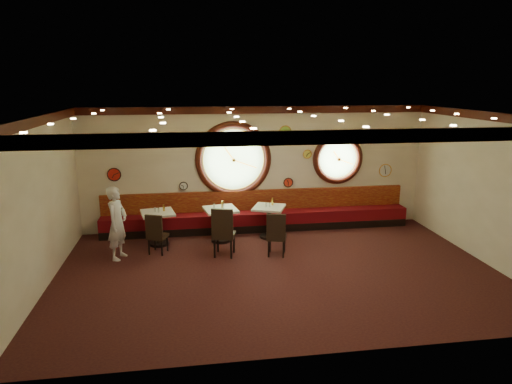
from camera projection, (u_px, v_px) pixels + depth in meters
name	position (u px, v px, depth m)	size (l,w,h in m)	color
floor	(278.00, 271.00, 9.41)	(9.00, 6.00, 0.00)	black
ceiling	(280.00, 114.00, 8.66)	(9.00, 6.00, 0.02)	#B49032
wall_back	(256.00, 168.00, 11.92)	(9.00, 0.02, 3.20)	beige
wall_front	(323.00, 249.00, 6.15)	(9.00, 0.02, 3.20)	beige
wall_left	(39.00, 205.00, 8.39)	(0.02, 6.00, 3.20)	beige
wall_right	(486.00, 188.00, 9.69)	(0.02, 6.00, 3.20)	beige
molding_back	(257.00, 110.00, 11.52)	(9.00, 0.10, 0.18)	#320F09
molding_front	(326.00, 137.00, 5.85)	(9.00, 0.10, 0.18)	#320F09
molding_left	(33.00, 122.00, 8.04)	(0.10, 6.00, 0.18)	#320F09
molding_right	(493.00, 117.00, 9.33)	(0.10, 6.00, 0.18)	#320F09
banquette_base	(258.00, 226.00, 12.00)	(8.00, 0.55, 0.20)	black
banquette_seat	(258.00, 217.00, 11.95)	(8.00, 0.55, 0.30)	#54070E
banquette_back	(257.00, 200.00, 12.06)	(8.00, 0.10, 0.55)	#64070D
porthole_left_glass	(233.00, 159.00, 11.77)	(1.66, 1.66, 0.02)	#7EA865
porthole_left_frame	(233.00, 160.00, 11.76)	(1.98, 1.98, 0.18)	#320F09
porthole_left_ring	(234.00, 160.00, 11.73)	(1.61, 1.61, 0.03)	gold
porthole_right_glass	(338.00, 159.00, 12.19)	(1.10, 1.10, 0.02)	#7EA865
porthole_right_frame	(338.00, 159.00, 12.17)	(1.38, 1.38, 0.18)	#320F09
porthole_right_ring	(338.00, 159.00, 12.14)	(1.09, 1.09, 0.03)	gold
wall_clock_0	(288.00, 182.00, 12.10)	(0.24, 0.24, 0.03)	red
wall_clock_1	(184.00, 186.00, 11.70)	(0.20, 0.20, 0.03)	silver
wall_clock_2	(285.00, 132.00, 11.77)	(0.30, 0.30, 0.03)	#97D342
wall_clock_3	(128.00, 142.00, 11.24)	(0.26, 0.26, 0.03)	#84AD22
wall_clock_4	(385.00, 170.00, 12.43)	(0.34, 0.34, 0.03)	silver
wall_clock_5	(114.00, 175.00, 11.37)	(0.32, 0.32, 0.03)	red
wall_clock_6	(178.00, 137.00, 11.39)	(0.24, 0.24, 0.03)	black
wall_clock_7	(307.00, 154.00, 12.00)	(0.22, 0.22, 0.03)	#DBD149
table_a	(158.00, 224.00, 10.82)	(0.87, 0.87, 0.82)	black
table_b	(221.00, 221.00, 11.05)	(0.87, 0.87, 0.83)	black
table_c	(269.00, 218.00, 11.32)	(0.95, 0.95, 0.80)	black
chair_a	(156.00, 231.00, 10.20)	(0.51, 0.51, 0.58)	black
chair_b	(223.00, 229.00, 10.03)	(0.58, 0.58, 0.70)	black
chair_c	(276.00, 232.00, 10.07)	(0.52, 0.52, 0.62)	black
condiment_a_salt	(155.00, 209.00, 10.74)	(0.04, 0.04, 0.11)	silver
condiment_b_salt	(214.00, 206.00, 11.02)	(0.04, 0.04, 0.11)	#BABABF
condiment_c_salt	(266.00, 205.00, 11.22)	(0.03, 0.03, 0.10)	silver
condiment_a_pepper	(158.00, 210.00, 10.69)	(0.04, 0.04, 0.11)	silver
condiment_b_pepper	(223.00, 206.00, 10.95)	(0.04, 0.04, 0.11)	silver
condiment_c_pepper	(270.00, 205.00, 11.19)	(0.03, 0.03, 0.10)	silver
condiment_a_bottle	(164.00, 208.00, 10.80)	(0.05, 0.05, 0.16)	gold
condiment_b_bottle	(222.00, 204.00, 11.00)	(0.06, 0.06, 0.18)	gold
condiment_c_bottle	(272.00, 201.00, 11.38)	(0.06, 0.06, 0.18)	gold
waiter	(117.00, 223.00, 9.92)	(0.59, 0.39, 1.62)	silver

